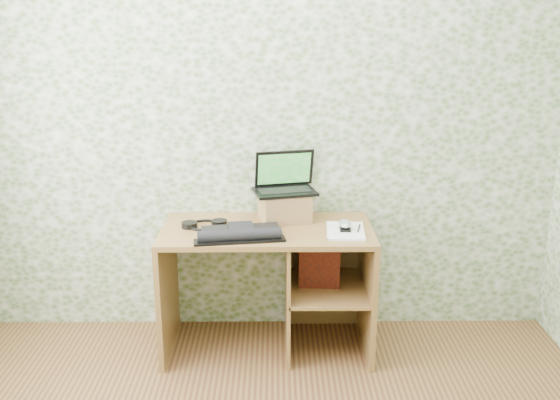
{
  "coord_description": "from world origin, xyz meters",
  "views": [
    {
      "loc": [
        0.05,
        -1.91,
        1.91
      ],
      "look_at": [
        0.07,
        1.39,
        0.93
      ],
      "focal_mm": 40.0,
      "sensor_mm": 36.0,
      "label": 1
    }
  ],
  "objects_px": {
    "laptop": "(285,182)",
    "keyboard": "(240,233)",
    "riser": "(285,207)",
    "desk": "(281,270)",
    "notepad": "(345,231)"
  },
  "relations": [
    {
      "from": "riser",
      "to": "notepad",
      "type": "relative_size",
      "value": 0.94
    },
    {
      "from": "laptop",
      "to": "keyboard",
      "type": "bearing_deg",
      "value": -139.89
    },
    {
      "from": "desk",
      "to": "keyboard",
      "type": "bearing_deg",
      "value": -140.71
    },
    {
      "from": "desk",
      "to": "keyboard",
      "type": "xyz_separation_m",
      "value": [
        -0.22,
        -0.18,
        0.29
      ]
    },
    {
      "from": "laptop",
      "to": "keyboard",
      "type": "relative_size",
      "value": 0.8
    },
    {
      "from": "desk",
      "to": "laptop",
      "type": "bearing_deg",
      "value": 81.1
    },
    {
      "from": "laptop",
      "to": "notepad",
      "type": "distance_m",
      "value": 0.48
    },
    {
      "from": "desk",
      "to": "keyboard",
      "type": "relative_size",
      "value": 2.41
    },
    {
      "from": "keyboard",
      "to": "riser",
      "type": "bearing_deg",
      "value": 42.27
    },
    {
      "from": "desk",
      "to": "riser",
      "type": "xyz_separation_m",
      "value": [
        0.02,
        0.12,
        0.35
      ]
    },
    {
      "from": "keyboard",
      "to": "notepad",
      "type": "bearing_deg",
      "value": -0.72
    },
    {
      "from": "desk",
      "to": "notepad",
      "type": "height_order",
      "value": "notepad"
    },
    {
      "from": "riser",
      "to": "keyboard",
      "type": "bearing_deg",
      "value": -129.58
    },
    {
      "from": "riser",
      "to": "laptop",
      "type": "relative_size",
      "value": 0.7
    },
    {
      "from": "desk",
      "to": "notepad",
      "type": "bearing_deg",
      "value": -16.25
    }
  ]
}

